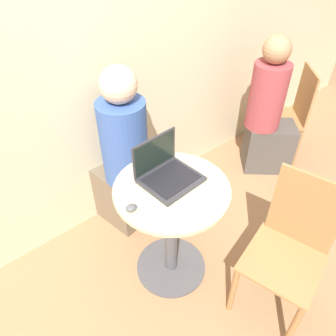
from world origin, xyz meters
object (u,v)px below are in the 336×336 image
Objects in this scene: cell_phone at (138,199)px; chair_empty at (289,249)px; laptop at (166,172)px; person_seated at (122,163)px.

cell_phone is 0.12× the size of chair_empty.
cell_phone is 0.88m from chair_empty.
laptop is 0.23m from cell_phone.
laptop is 0.25× the size of person_seated.
person_seated reaches higher than cell_phone.
person_seated is (-0.33, 1.15, 0.08)m from chair_empty.
person_seated reaches higher than chair_empty.
chair_empty is 1.20m from person_seated.
cell_phone is at bearing 132.68° from chair_empty.
laptop reaches higher than chair_empty.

